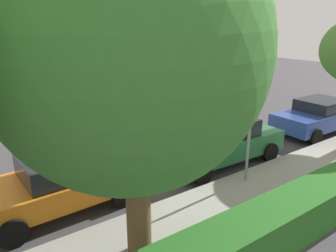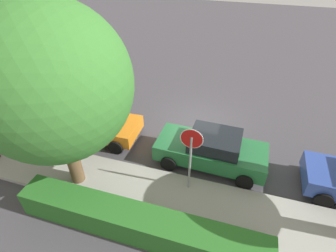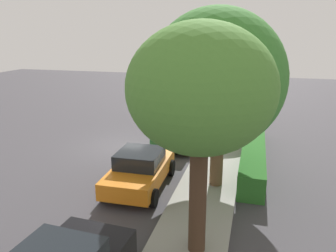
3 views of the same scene
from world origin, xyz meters
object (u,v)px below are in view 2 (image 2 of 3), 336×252
parked_car_orange (97,123)px  street_tree_near_corner (53,84)px  parked_car_green (211,149)px  stop_sign (191,151)px

parked_car_orange → street_tree_near_corner: (-0.66, 2.63, 3.36)m
parked_car_green → parked_car_orange: (5.30, -0.29, -0.03)m
parked_car_orange → street_tree_near_corner: size_ratio=0.60×
parked_car_orange → street_tree_near_corner: 4.32m
parked_car_green → stop_sign: bearing=71.8°
parked_car_green → parked_car_orange: 5.31m
stop_sign → parked_car_orange: bearing=-21.7°
stop_sign → street_tree_near_corner: 4.71m
stop_sign → parked_car_green: stop_sign is taller
stop_sign → parked_car_orange: stop_sign is taller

